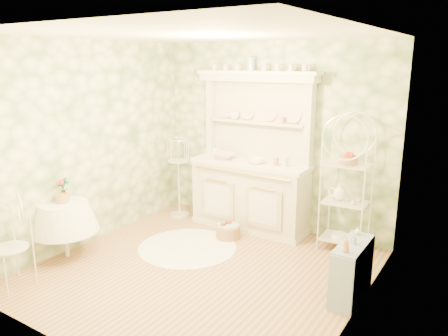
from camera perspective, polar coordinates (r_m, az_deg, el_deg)
The scene contains 22 objects.
floor at distance 5.35m, azimuth -2.98°, elevation -13.15°, with size 3.60×3.60×0.00m, color tan.
ceiling at distance 4.78m, azimuth -3.40°, elevation 17.11°, with size 3.60×3.60×0.00m, color white.
wall_left at distance 6.10m, azimuth -17.03°, elevation 3.07°, with size 3.60×3.60×0.00m, color #F3F0C8.
wall_right at distance 4.13m, azimuth 17.54°, elevation -1.93°, with size 3.60×3.60×0.00m, color #F3F0C8.
wall_back at distance 6.40m, azimuth 6.33°, elevation 4.08°, with size 3.60×3.60×0.00m, color #F3F0C8.
wall_front at distance 3.64m, azimuth -20.07°, elevation -4.22°, with size 3.60×3.60×0.00m, color #F3F0C8.
kitchen_dresser at distance 6.29m, azimuth 3.50°, elevation 2.06°, with size 1.87×0.61×2.29m, color silver.
bakers_rack at distance 5.79m, azimuth 15.72°, elevation -1.84°, with size 0.57×0.41×1.83m, color white.
side_shelf at distance 4.83m, azimuth 16.32°, elevation -12.91°, with size 0.26×0.69×0.59m, color #8C9ABC.
round_table at distance 5.89m, azimuth -20.03°, elevation -7.37°, with size 0.69×0.69×0.76m, color white.
cafe_chair at distance 5.35m, azimuth -26.20°, elevation -9.67°, with size 0.38×0.38×0.84m, color white.
birdcage_stand at distance 6.87m, azimuth -5.93°, elevation -0.34°, with size 0.35×0.35×1.50m, color white.
floor_basket at distance 6.17m, azimuth 0.54°, elevation -8.11°, with size 0.37×0.37×0.24m, color #AD7953.
lace_rug at distance 5.94m, azimuth -4.78°, elevation -10.28°, with size 1.31×1.31×0.01m, color white.
bowl_floral at distance 6.49m, azimuth 0.04°, elevation 1.29°, with size 0.32×0.32×0.08m, color white.
bowl_white at distance 6.20m, azimuth 4.22°, elevation 0.66°, with size 0.24×0.24×0.08m, color white.
cup_left at distance 6.52m, azimuth 1.39°, elevation 6.64°, with size 0.14×0.14×0.11m, color white.
cup_right at distance 6.18m, azimuth 7.45°, elevation 6.13°, with size 0.10×0.10×0.09m, color white.
potted_geranium at distance 5.78m, azimuth -20.17°, elevation -2.86°, with size 0.16×0.11×0.30m, color #3F7238.
bottle_amber at distance 4.45m, azimuth 15.70°, elevation -9.78°, with size 0.06×0.06×0.16m, color #AE6F48.
bottle_blue at distance 4.68m, azimuth 16.57°, elevation -9.05°, with size 0.04×0.04×0.10m, color #7DA9D3.
bottle_glass at distance 4.93m, azimuth 17.06°, elevation -7.94°, with size 0.06×0.06×0.08m, color silver.
Camera 1 is at (2.80, -3.85, 2.42)m, focal length 35.00 mm.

